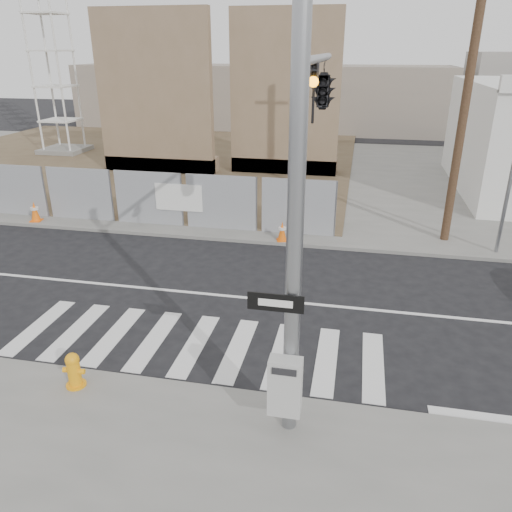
% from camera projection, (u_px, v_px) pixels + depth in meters
% --- Properties ---
extents(ground, '(100.00, 100.00, 0.00)m').
position_uv_depth(ground, '(223.00, 296.00, 13.70)').
color(ground, black).
rests_on(ground, ground).
extents(sidewalk_far, '(50.00, 20.00, 0.12)m').
position_uv_depth(sidewalk_far, '(292.00, 175.00, 26.32)').
color(sidewalk_far, slate).
rests_on(sidewalk_far, ground).
extents(signal_pole, '(0.96, 5.87, 7.00)m').
position_uv_depth(signal_pole, '(315.00, 134.00, 9.54)').
color(signal_pole, gray).
rests_on(signal_pole, sidewalk_near).
extents(chain_link_fence, '(24.60, 0.04, 2.00)m').
position_uv_depth(chain_link_fence, '(11.00, 190.00, 19.64)').
color(chain_link_fence, gray).
rests_on(chain_link_fence, sidewalk_far).
extents(concrete_wall_left, '(6.00, 1.30, 8.00)m').
position_uv_depth(concrete_wall_left, '(156.00, 109.00, 25.51)').
color(concrete_wall_left, brown).
rests_on(concrete_wall_left, sidewalk_far).
extents(concrete_wall_right, '(5.50, 1.30, 8.00)m').
position_uv_depth(concrete_wall_right, '(285.00, 110.00, 25.21)').
color(concrete_wall_right, brown).
rests_on(concrete_wall_right, sidewalk_far).
extents(utility_pole_right, '(1.60, 0.28, 10.00)m').
position_uv_depth(utility_pole_right, '(468.00, 86.00, 15.44)').
color(utility_pole_right, '#4D3424').
rests_on(utility_pole_right, sidewalk_far).
extents(fire_hydrant, '(0.47, 0.46, 0.74)m').
position_uv_depth(fire_hydrant, '(74.00, 370.00, 9.73)').
color(fire_hydrant, orange).
rests_on(fire_hydrant, sidewalk_near).
extents(traffic_cone_b, '(0.46, 0.46, 0.77)m').
position_uv_depth(traffic_cone_b, '(35.00, 212.00, 19.09)').
color(traffic_cone_b, '#FF650D').
rests_on(traffic_cone_b, sidewalk_far).
extents(traffic_cone_c, '(0.38, 0.38, 0.63)m').
position_uv_depth(traffic_cone_c, '(109.00, 210.00, 19.45)').
color(traffic_cone_c, '#E33D0B').
rests_on(traffic_cone_c, sidewalk_far).
extents(traffic_cone_d, '(0.44, 0.44, 0.69)m').
position_uv_depth(traffic_cone_d, '(282.00, 231.00, 17.16)').
color(traffic_cone_d, '#F3610C').
rests_on(traffic_cone_d, sidewalk_far).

